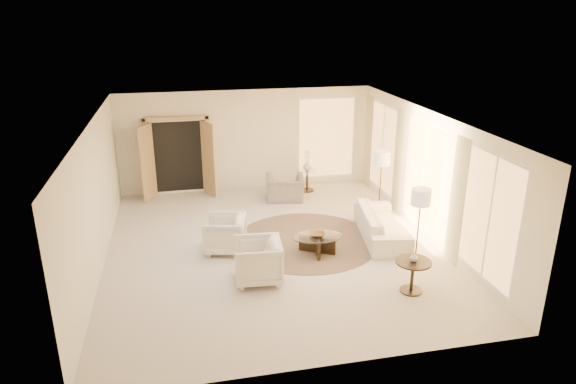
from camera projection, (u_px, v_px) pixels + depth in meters
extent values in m
cube|color=beige|center=(274.00, 248.00, 11.09)|extent=(7.00, 8.00, 0.02)
cube|color=white|center=(273.00, 119.00, 10.14)|extent=(7.00, 8.00, 0.02)
cube|color=#EEE5CC|center=(247.00, 140.00, 14.29)|extent=(7.00, 0.04, 2.80)
cube|color=#EEE5CC|center=(328.00, 281.00, 6.93)|extent=(7.00, 0.04, 2.80)
cube|color=#EEE5CC|center=(96.00, 199.00, 9.92)|extent=(0.04, 8.00, 2.80)
cube|color=#EEE5CC|center=(429.00, 175.00, 11.31)|extent=(0.04, 8.00, 2.80)
cube|color=tan|center=(178.00, 156.00, 13.92)|extent=(1.80, 0.12, 2.16)
cube|color=tan|center=(148.00, 163.00, 13.53)|extent=(0.35, 0.66, 2.00)
cube|color=tan|center=(209.00, 159.00, 13.85)|extent=(0.35, 0.66, 2.00)
cylinder|color=#3C2D22|center=(306.00, 240.00, 11.39)|extent=(3.42, 3.42, 0.01)
imported|color=white|center=(382.00, 224.00, 11.46)|extent=(1.22, 2.34, 0.65)
imported|color=white|center=(225.00, 232.00, 10.80)|extent=(0.94, 0.98, 0.85)
imported|color=white|center=(258.00, 259.00, 9.60)|extent=(0.88, 0.93, 0.89)
imported|color=gray|center=(285.00, 184.00, 13.68)|extent=(1.09, 0.80, 0.87)
cube|color=black|center=(317.00, 245.00, 10.78)|extent=(0.72, 0.46, 0.35)
cube|color=black|center=(317.00, 245.00, 10.78)|extent=(0.21, 0.79, 0.35)
cylinder|color=white|center=(317.00, 236.00, 10.71)|extent=(1.40, 1.40, 0.02)
cylinder|color=black|center=(411.00, 290.00, 9.36)|extent=(0.41, 0.41, 0.03)
cylinder|color=black|center=(412.00, 277.00, 9.27)|extent=(0.06, 0.06, 0.58)
cylinder|color=black|center=(414.00, 262.00, 9.17)|extent=(0.65, 0.65, 0.03)
cylinder|color=#31261B|center=(307.00, 190.00, 14.52)|extent=(0.40, 0.40, 0.03)
cylinder|color=#31261B|center=(307.00, 181.00, 14.43)|extent=(0.06, 0.06, 0.57)
cylinder|color=white|center=(307.00, 171.00, 14.33)|extent=(0.52, 0.52, 0.03)
cylinder|color=#31261B|center=(378.00, 214.00, 12.82)|extent=(0.28, 0.28, 0.03)
cylinder|color=#31261B|center=(380.00, 188.00, 12.59)|extent=(0.03, 0.03, 1.40)
cylinder|color=beige|center=(382.00, 158.00, 12.32)|extent=(0.40, 0.40, 0.34)
cylinder|color=#31261B|center=(415.00, 262.00, 10.42)|extent=(0.27, 0.27, 0.03)
cylinder|color=#31261B|center=(418.00, 232.00, 10.20)|extent=(0.03, 0.03, 1.35)
cylinder|color=beige|center=(421.00, 197.00, 9.94)|extent=(0.38, 0.38, 0.33)
imported|color=brown|center=(318.00, 234.00, 10.70)|extent=(0.35, 0.35, 0.08)
imported|color=silver|center=(414.00, 257.00, 9.14)|extent=(0.20, 0.20, 0.16)
imported|color=silver|center=(307.00, 166.00, 14.28)|extent=(0.25, 0.25, 0.26)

